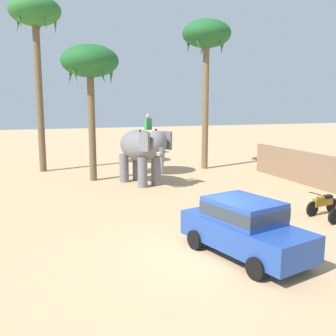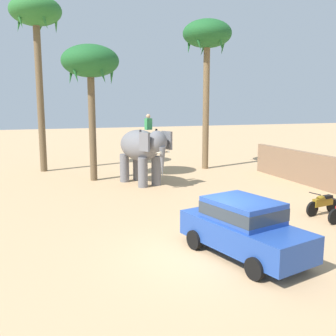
{
  "view_description": "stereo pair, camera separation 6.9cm",
  "coord_description": "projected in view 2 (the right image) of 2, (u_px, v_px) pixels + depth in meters",
  "views": [
    {
      "loc": [
        -4.82,
        -10.08,
        4.48
      ],
      "look_at": [
        0.89,
        6.04,
        1.6
      ],
      "focal_mm": 41.66,
      "sensor_mm": 36.0,
      "label": 1
    },
    {
      "loc": [
        -4.75,
        -10.1,
        4.48
      ],
      "look_at": [
        0.89,
        6.04,
        1.6
      ],
      "focal_mm": 41.66,
      "sensor_mm": 36.0,
      "label": 2
    }
  ],
  "objects": [
    {
      "name": "palm_tree_left_of_road",
      "position": [
        36.0,
        19.0,
        24.19
      ],
      "size": [
        3.2,
        3.2,
        11.0
      ],
      "color": "brown",
      "rests_on": "ground"
    },
    {
      "name": "palm_tree_near_hut",
      "position": [
        90.0,
        65.0,
        21.67
      ],
      "size": [
        3.2,
        3.2,
        7.66
      ],
      "color": "brown",
      "rests_on": "ground"
    },
    {
      "name": "ground_plane",
      "position": [
        206.0,
        254.0,
        11.69
      ],
      "size": [
        120.0,
        120.0,
        0.0
      ],
      "primitive_type": "plane",
      "color": "tan"
    },
    {
      "name": "car_sedan_foreground",
      "position": [
        244.0,
        226.0,
        11.35
      ],
      "size": [
        2.65,
        4.39,
        1.7
      ],
      "color": "#23479E",
      "rests_on": "ground"
    },
    {
      "name": "palm_tree_behind_elephant",
      "position": [
        207.0,
        39.0,
        25.41
      ],
      "size": [
        3.2,
        3.2,
        9.82
      ],
      "color": "brown",
      "rests_on": "ground"
    },
    {
      "name": "motorcycle_fourth_in_row",
      "position": [
        323.0,
        203.0,
        15.73
      ],
      "size": [
        1.79,
        0.58,
        0.94
      ],
      "color": "black",
      "rests_on": "ground"
    },
    {
      "name": "elephant_with_mahout",
      "position": [
        142.0,
        149.0,
        21.35
      ],
      "size": [
        2.6,
        4.01,
        3.88
      ],
      "color": "slate",
      "rests_on": "ground"
    }
  ]
}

